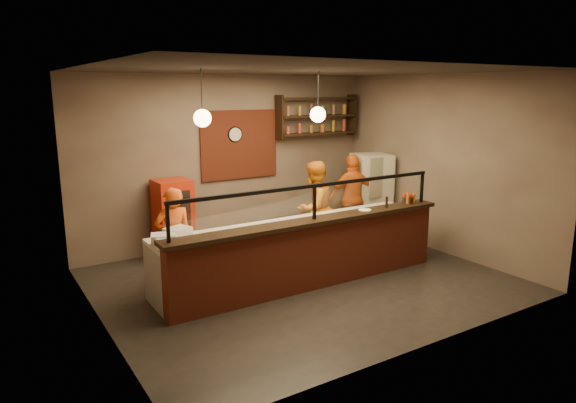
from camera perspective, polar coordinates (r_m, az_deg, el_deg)
floor at (r=8.12m, az=1.62°, el=-8.78°), size 6.00×6.00×0.00m
ceiling at (r=7.58m, az=1.77°, el=14.40°), size 6.00×6.00×0.00m
wall_back at (r=9.84m, az=-6.50°, el=4.51°), size 6.00×0.00×6.00m
wall_left at (r=6.54m, az=-20.67°, el=-0.17°), size 0.00×5.00×5.00m
wall_right at (r=9.68m, az=16.62°, el=3.94°), size 0.00×5.00×5.00m
wall_front at (r=5.83m, az=15.55°, el=-1.25°), size 6.00×0.00×6.00m
brick_patch at (r=9.87m, az=-5.41°, el=6.31°), size 1.60×0.04×1.30m
service_counter at (r=7.72m, az=2.89°, el=-5.99°), size 4.60×0.25×1.00m
counter_ledge at (r=7.57m, az=2.94°, el=-2.18°), size 4.70×0.37×0.06m
worktop_cabinet at (r=8.14m, az=0.85°, el=-5.56°), size 4.60×0.75×0.85m
worktop at (r=8.01m, az=0.86°, el=-2.50°), size 4.60×0.75×0.05m
sneeze_guard at (r=7.50m, az=2.96°, el=0.34°), size 4.50×0.05×0.52m
wall_shelving at (r=10.58m, az=3.25°, el=9.47°), size 1.84×0.28×0.85m
wall_clock at (r=9.79m, az=-5.93°, el=7.43°), size 0.30×0.04×0.30m
pendant_left at (r=7.05m, az=-9.49°, el=9.13°), size 0.24×0.24×0.77m
pendant_right at (r=7.98m, az=3.34°, el=9.63°), size 0.24×0.24×0.77m
cook_left at (r=7.83m, az=-12.58°, el=-3.97°), size 0.58×0.40×1.53m
cook_mid at (r=9.16m, az=2.90°, el=-0.79°), size 0.98×0.87×1.70m
cook_right at (r=10.07m, az=7.22°, el=0.37°), size 1.08×0.67×1.71m
fridge at (r=10.50m, az=9.15°, el=0.69°), size 0.84×0.81×1.67m
red_cooler at (r=9.21m, az=-12.60°, el=-1.94°), size 0.62×0.57×1.41m
pizza_dough at (r=8.45m, az=5.40°, el=-1.55°), size 0.60×0.60×0.01m
prep_tub_a at (r=7.00m, az=-13.67°, el=-4.16°), size 0.38×0.34×0.16m
prep_tub_b at (r=7.26m, az=-12.15°, el=-3.49°), size 0.40×0.36×0.16m
prep_tub_c at (r=6.92m, az=-13.39°, el=-4.45°), size 0.32×0.28×0.14m
rolling_pin at (r=7.30m, az=-13.27°, el=-3.86°), size 0.37×0.06×0.06m
condiment_caddy at (r=8.87m, az=13.27°, el=0.20°), size 0.23×0.20×0.11m
pepper_mill at (r=8.40m, az=10.91°, el=-0.08°), size 0.04×0.04×0.18m
small_plate at (r=8.19m, az=8.53°, el=-0.93°), size 0.23×0.23×0.01m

